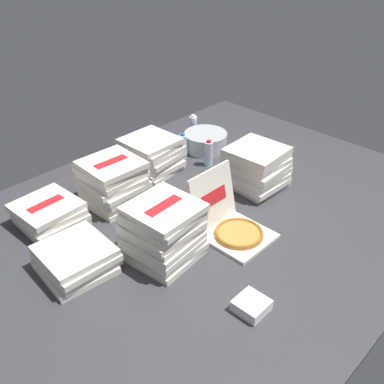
{
  "coord_description": "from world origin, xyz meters",
  "views": [
    {
      "loc": [
        -1.68,
        -1.52,
        1.63
      ],
      "look_at": [
        -0.0,
        0.1,
        0.14
      ],
      "focal_mm": 41.7,
      "sensor_mm": 36.0,
      "label": 1
    }
  ],
  "objects_px": {
    "pizza_stack_left_far": "(76,259)",
    "water_bottle_1": "(193,127)",
    "water_bottle_2": "(209,153)",
    "pizza_stack_right_mid": "(256,168)",
    "napkin_pile": "(251,305)",
    "pizza_stack_center_near": "(163,231)",
    "ice_bucket": "(206,141)",
    "open_pizza_box": "(232,224)",
    "pizza_stack_left_mid": "(152,154)",
    "water_bottle_0": "(183,146)",
    "pizza_stack_left_near": "(49,214)",
    "pizza_stack_right_far": "(113,182)"
  },
  "relations": [
    {
      "from": "pizza_stack_right_mid",
      "to": "pizza_stack_left_near",
      "type": "relative_size",
      "value": 1.02
    },
    {
      "from": "pizza_stack_left_far",
      "to": "water_bottle_2",
      "type": "bearing_deg",
      "value": 11.5
    },
    {
      "from": "napkin_pile",
      "to": "pizza_stack_left_far",
      "type": "bearing_deg",
      "value": 116.54
    },
    {
      "from": "pizza_stack_right_mid",
      "to": "pizza_stack_left_far",
      "type": "relative_size",
      "value": 1.0
    },
    {
      "from": "pizza_stack_right_mid",
      "to": "pizza_stack_left_near",
      "type": "bearing_deg",
      "value": 152.71
    },
    {
      "from": "napkin_pile",
      "to": "water_bottle_0",
      "type": "bearing_deg",
      "value": 56.98
    },
    {
      "from": "open_pizza_box",
      "to": "water_bottle_1",
      "type": "relative_size",
      "value": 2.13
    },
    {
      "from": "pizza_stack_right_far",
      "to": "ice_bucket",
      "type": "relative_size",
      "value": 1.12
    },
    {
      "from": "pizza_stack_left_mid",
      "to": "water_bottle_2",
      "type": "relative_size",
      "value": 2.0
    },
    {
      "from": "ice_bucket",
      "to": "water_bottle_1",
      "type": "relative_size",
      "value": 1.68
    },
    {
      "from": "pizza_stack_right_far",
      "to": "water_bottle_0",
      "type": "distance_m",
      "value": 0.75
    },
    {
      "from": "pizza_stack_left_mid",
      "to": "pizza_stack_left_near",
      "type": "xyz_separation_m",
      "value": [
        -0.88,
        -0.05,
        -0.05
      ]
    },
    {
      "from": "pizza_stack_left_far",
      "to": "open_pizza_box",
      "type": "bearing_deg",
      "value": -25.7
    },
    {
      "from": "water_bottle_2",
      "to": "pizza_stack_right_mid",
      "type": "bearing_deg",
      "value": -89.72
    },
    {
      "from": "pizza_stack_left_far",
      "to": "pizza_stack_left_near",
      "type": "xyz_separation_m",
      "value": [
        0.12,
        0.47,
        0.0
      ]
    },
    {
      "from": "pizza_stack_left_near",
      "to": "water_bottle_0",
      "type": "height_order",
      "value": "water_bottle_0"
    },
    {
      "from": "water_bottle_1",
      "to": "open_pizza_box",
      "type": "bearing_deg",
      "value": -126.23
    },
    {
      "from": "ice_bucket",
      "to": "water_bottle_2",
      "type": "relative_size",
      "value": 1.68
    },
    {
      "from": "open_pizza_box",
      "to": "water_bottle_0",
      "type": "distance_m",
      "value": 1.0
    },
    {
      "from": "open_pizza_box",
      "to": "pizza_stack_right_far",
      "type": "xyz_separation_m",
      "value": [
        -0.26,
        0.78,
        0.08
      ]
    },
    {
      "from": "pizza_stack_left_mid",
      "to": "napkin_pile",
      "type": "distance_m",
      "value": 1.47
    },
    {
      "from": "napkin_pile",
      "to": "water_bottle_1",
      "type": "bearing_deg",
      "value": 52.28
    },
    {
      "from": "ice_bucket",
      "to": "napkin_pile",
      "type": "height_order",
      "value": "ice_bucket"
    },
    {
      "from": "ice_bucket",
      "to": "water_bottle_0",
      "type": "bearing_deg",
      "value": 173.15
    },
    {
      "from": "water_bottle_2",
      "to": "pizza_stack_center_near",
      "type": "bearing_deg",
      "value": -151.14
    },
    {
      "from": "napkin_pile",
      "to": "pizza_stack_center_near",
      "type": "bearing_deg",
      "value": 91.41
    },
    {
      "from": "pizza_stack_left_mid",
      "to": "ice_bucket",
      "type": "relative_size",
      "value": 1.19
    },
    {
      "from": "pizza_stack_left_far",
      "to": "pizza_stack_center_near",
      "type": "bearing_deg",
      "value": -30.84
    },
    {
      "from": "open_pizza_box",
      "to": "pizza_stack_left_far",
      "type": "height_order",
      "value": "open_pizza_box"
    },
    {
      "from": "pizza_stack_right_mid",
      "to": "ice_bucket",
      "type": "relative_size",
      "value": 1.13
    },
    {
      "from": "pizza_stack_right_mid",
      "to": "napkin_pile",
      "type": "relative_size",
      "value": 2.58
    },
    {
      "from": "ice_bucket",
      "to": "pizza_stack_center_near",
      "type": "bearing_deg",
      "value": -147.46
    },
    {
      "from": "pizza_stack_left_near",
      "to": "water_bottle_0",
      "type": "bearing_deg",
      "value": 1.38
    },
    {
      "from": "ice_bucket",
      "to": "pizza_stack_right_far",
      "type": "bearing_deg",
      "value": -175.38
    },
    {
      "from": "open_pizza_box",
      "to": "water_bottle_2",
      "type": "bearing_deg",
      "value": 51.55
    },
    {
      "from": "pizza_stack_right_far",
      "to": "water_bottle_1",
      "type": "distance_m",
      "value": 1.09
    },
    {
      "from": "pizza_stack_left_far",
      "to": "water_bottle_1",
      "type": "relative_size",
      "value": 1.9
    },
    {
      "from": "pizza_stack_right_far",
      "to": "napkin_pile",
      "type": "bearing_deg",
      "value": -96.0
    },
    {
      "from": "water_bottle_1",
      "to": "water_bottle_2",
      "type": "height_order",
      "value": "same"
    },
    {
      "from": "pizza_stack_right_mid",
      "to": "pizza_stack_right_far",
      "type": "xyz_separation_m",
      "value": [
        -0.79,
        0.55,
        0.0
      ]
    },
    {
      "from": "pizza_stack_left_far",
      "to": "pizza_stack_center_near",
      "type": "xyz_separation_m",
      "value": [
        0.4,
        -0.24,
        0.09
      ]
    },
    {
      "from": "open_pizza_box",
      "to": "napkin_pile",
      "type": "height_order",
      "value": "open_pizza_box"
    },
    {
      "from": "open_pizza_box",
      "to": "pizza_stack_right_mid",
      "type": "relative_size",
      "value": 1.12
    },
    {
      "from": "pizza_stack_right_mid",
      "to": "pizza_stack_center_near",
      "type": "relative_size",
      "value": 0.95
    },
    {
      "from": "pizza_stack_left_far",
      "to": "water_bottle_0",
      "type": "relative_size",
      "value": 1.9
    },
    {
      "from": "pizza_stack_right_mid",
      "to": "water_bottle_1",
      "type": "bearing_deg",
      "value": 73.08
    },
    {
      "from": "water_bottle_2",
      "to": "napkin_pile",
      "type": "xyz_separation_m",
      "value": [
        -0.92,
        -1.11,
        -0.07
      ]
    },
    {
      "from": "pizza_stack_left_far",
      "to": "water_bottle_1",
      "type": "xyz_separation_m",
      "value": [
        1.59,
        0.68,
        0.02
      ]
    },
    {
      "from": "pizza_stack_left_near",
      "to": "water_bottle_0",
      "type": "relative_size",
      "value": 1.87
    },
    {
      "from": "pizza_stack_right_mid",
      "to": "water_bottle_0",
      "type": "height_order",
      "value": "pizza_stack_right_mid"
    }
  ]
}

